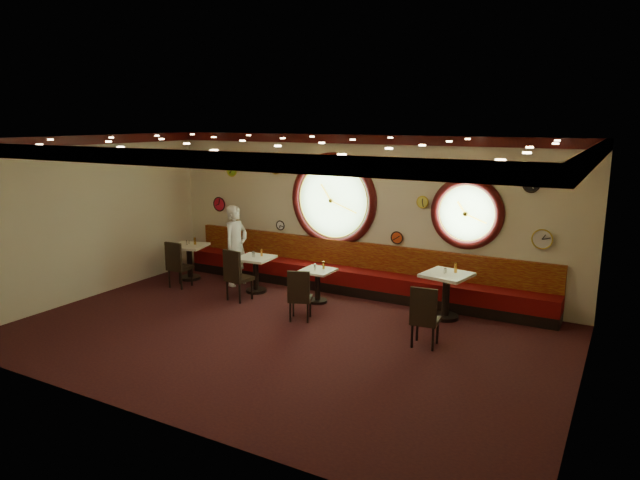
{
  "coord_description": "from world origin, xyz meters",
  "views": [
    {
      "loc": [
        4.89,
        -7.44,
        3.52
      ],
      "look_at": [
        0.3,
        0.8,
        1.5
      ],
      "focal_mm": 32.0,
      "sensor_mm": 36.0,
      "label": 1
    }
  ],
  "objects_px": {
    "table_b": "(256,270)",
    "condiment_d_salt": "(446,271)",
    "condiment_b_bottle": "(262,253)",
    "chair_a": "(177,262)",
    "chair_c": "(299,292)",
    "condiment_d_pepper": "(445,271)",
    "condiment_c_bottle": "(324,265)",
    "condiment_c_pepper": "(315,267)",
    "condiment_a_salt": "(189,242)",
    "condiment_a_bottle": "(195,241)",
    "chair_b": "(236,272)",
    "chair_d": "(424,313)",
    "table_a": "(190,258)",
    "condiment_c_salt": "(315,266)",
    "table_c": "(318,282)",
    "table_d": "(446,290)",
    "condiment_a_pepper": "(187,243)",
    "waiter": "(236,246)",
    "condiment_d_bottle": "(456,268)",
    "condiment_b_salt": "(253,254)",
    "condiment_b_pepper": "(254,254)"
  },
  "relations": [
    {
      "from": "table_b",
      "to": "condiment_a_salt",
      "type": "xyz_separation_m",
      "value": [
        -1.9,
        0.14,
        0.36
      ]
    },
    {
      "from": "table_a",
      "to": "condiment_c_salt",
      "type": "bearing_deg",
      "value": 0.56
    },
    {
      "from": "condiment_b_salt",
      "to": "condiment_b_pepper",
      "type": "bearing_deg",
      "value": -22.0
    },
    {
      "from": "chair_a",
      "to": "chair_b",
      "type": "xyz_separation_m",
      "value": [
        1.63,
        -0.11,
        0.02
      ]
    },
    {
      "from": "table_d",
      "to": "condiment_b_salt",
      "type": "distance_m",
      "value": 3.98
    },
    {
      "from": "condiment_d_salt",
      "to": "condiment_a_bottle",
      "type": "xyz_separation_m",
      "value": [
        -5.62,
        -0.18,
        -0.02
      ]
    },
    {
      "from": "condiment_a_salt",
      "to": "chair_a",
      "type": "bearing_deg",
      "value": -68.31
    },
    {
      "from": "condiment_d_pepper",
      "to": "condiment_c_bottle",
      "type": "bearing_deg",
      "value": -175.91
    },
    {
      "from": "table_c",
      "to": "condiment_b_salt",
      "type": "relative_size",
      "value": 5.74
    },
    {
      "from": "condiment_d_bottle",
      "to": "table_b",
      "type": "bearing_deg",
      "value": -173.43
    },
    {
      "from": "table_c",
      "to": "condiment_a_bottle",
      "type": "xyz_separation_m",
      "value": [
        -3.2,
        0.15,
        0.45
      ]
    },
    {
      "from": "chair_a",
      "to": "chair_c",
      "type": "height_order",
      "value": "chair_a"
    },
    {
      "from": "condiment_c_salt",
      "to": "condiment_d_pepper",
      "type": "xyz_separation_m",
      "value": [
        2.52,
        0.19,
        0.18
      ]
    },
    {
      "from": "condiment_a_pepper",
      "to": "condiment_c_pepper",
      "type": "bearing_deg",
      "value": -1.57
    },
    {
      "from": "condiment_c_pepper",
      "to": "condiment_b_bottle",
      "type": "bearing_deg",
      "value": 173.23
    },
    {
      "from": "table_d",
      "to": "waiter",
      "type": "distance_m",
      "value": 4.58
    },
    {
      "from": "table_b",
      "to": "condiment_b_bottle",
      "type": "distance_m",
      "value": 0.38
    },
    {
      "from": "table_a",
      "to": "chair_b",
      "type": "bearing_deg",
      "value": -22.12
    },
    {
      "from": "chair_c",
      "to": "condiment_c_salt",
      "type": "height_order",
      "value": "chair_c"
    },
    {
      "from": "condiment_d_pepper",
      "to": "waiter",
      "type": "relative_size",
      "value": 0.06
    },
    {
      "from": "condiment_a_salt",
      "to": "condiment_d_salt",
      "type": "relative_size",
      "value": 0.96
    },
    {
      "from": "condiment_a_pepper",
      "to": "condiment_c_bottle",
      "type": "bearing_deg",
      "value": 1.28
    },
    {
      "from": "condiment_b_pepper",
      "to": "waiter",
      "type": "height_order",
      "value": "waiter"
    },
    {
      "from": "condiment_a_salt",
      "to": "chair_d",
      "type": "bearing_deg",
      "value": -12.22
    },
    {
      "from": "table_b",
      "to": "condiment_a_bottle",
      "type": "height_order",
      "value": "condiment_a_bottle"
    },
    {
      "from": "condiment_a_salt",
      "to": "condiment_c_pepper",
      "type": "bearing_deg",
      "value": -3.13
    },
    {
      "from": "condiment_a_salt",
      "to": "condiment_a_bottle",
      "type": "bearing_deg",
      "value": 9.52
    },
    {
      "from": "chair_b",
      "to": "condiment_b_bottle",
      "type": "bearing_deg",
      "value": 92.93
    },
    {
      "from": "condiment_d_pepper",
      "to": "condiment_c_bottle",
      "type": "distance_m",
      "value": 2.35
    },
    {
      "from": "table_b",
      "to": "condiment_d_salt",
      "type": "bearing_deg",
      "value": 5.17
    },
    {
      "from": "condiment_c_bottle",
      "to": "waiter",
      "type": "bearing_deg",
      "value": 177.07
    },
    {
      "from": "condiment_b_salt",
      "to": "condiment_d_pepper",
      "type": "distance_m",
      "value": 3.93
    },
    {
      "from": "table_d",
      "to": "condiment_d_bottle",
      "type": "relative_size",
      "value": 4.93
    },
    {
      "from": "chair_b",
      "to": "condiment_a_bottle",
      "type": "xyz_separation_m",
      "value": [
        -1.76,
        0.85,
        0.27
      ]
    },
    {
      "from": "condiment_b_pepper",
      "to": "condiment_a_bottle",
      "type": "bearing_deg",
      "value": 173.65
    },
    {
      "from": "condiment_a_salt",
      "to": "condiment_c_salt",
      "type": "bearing_deg",
      "value": -0.66
    },
    {
      "from": "chair_b",
      "to": "condiment_c_pepper",
      "type": "xyz_separation_m",
      "value": [
        1.41,
        0.64,
        0.13
      ]
    },
    {
      "from": "table_a",
      "to": "condiment_a_pepper",
      "type": "bearing_deg",
      "value": -150.01
    },
    {
      "from": "condiment_c_pepper",
      "to": "condiment_d_pepper",
      "type": "distance_m",
      "value": 2.47
    },
    {
      "from": "table_a",
      "to": "condiment_c_salt",
      "type": "height_order",
      "value": "table_a"
    },
    {
      "from": "table_c",
      "to": "table_d",
      "type": "distance_m",
      "value": 2.47
    },
    {
      "from": "chair_d",
      "to": "waiter",
      "type": "height_order",
      "value": "waiter"
    },
    {
      "from": "chair_c",
      "to": "condiment_c_bottle",
      "type": "relative_size",
      "value": 3.84
    },
    {
      "from": "chair_b",
      "to": "chair_d",
      "type": "height_order",
      "value": "chair_b"
    },
    {
      "from": "condiment_b_salt",
      "to": "condiment_c_salt",
      "type": "height_order",
      "value": "condiment_b_salt"
    },
    {
      "from": "condiment_a_salt",
      "to": "condiment_c_bottle",
      "type": "distance_m",
      "value": 3.43
    },
    {
      "from": "table_d",
      "to": "chair_c",
      "type": "bearing_deg",
      "value": -147.78
    },
    {
      "from": "waiter",
      "to": "condiment_d_bottle",
      "type": "bearing_deg",
      "value": -82.62
    },
    {
      "from": "condiment_b_pepper",
      "to": "condiment_c_pepper",
      "type": "relative_size",
      "value": 0.99
    },
    {
      "from": "table_d",
      "to": "condiment_a_bottle",
      "type": "distance_m",
      "value": 5.66
    }
  ]
}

